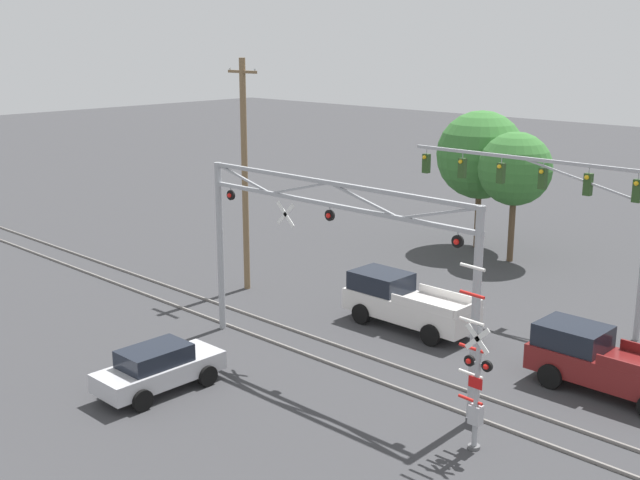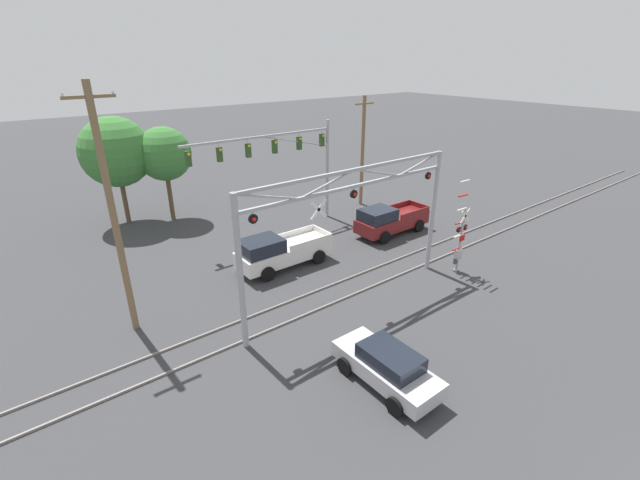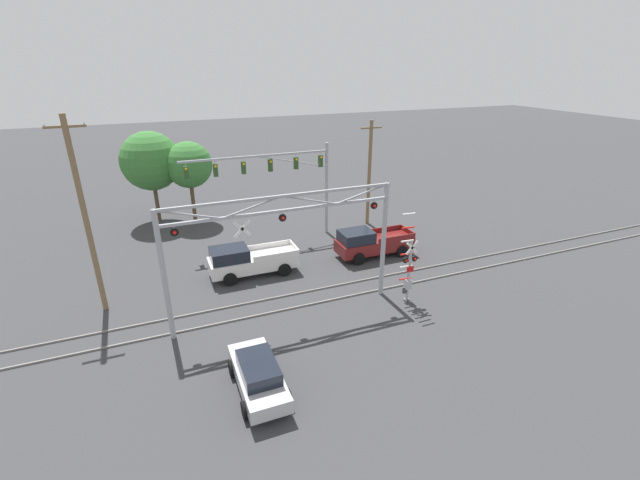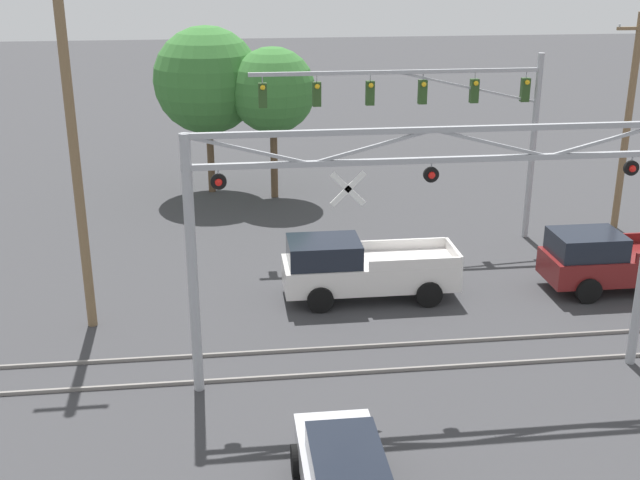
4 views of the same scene
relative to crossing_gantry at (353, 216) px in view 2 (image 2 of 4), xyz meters
name	(u,v)px [view 2 (image 2 of 4)]	position (x,y,z in m)	size (l,w,h in m)	color
rail_track_near	(347,297)	(0.01, 0.28, -4.44)	(80.00, 0.08, 0.10)	gray
rail_track_far	(329,286)	(0.01, 1.72, -4.44)	(80.00, 0.08, 0.10)	gray
crossing_gantry	(353,216)	(0.00, 0.00, 0.00)	(11.96, 0.29, 6.70)	#9EA0A5
crossing_signal_mast	(460,241)	(6.79, -1.30, -2.59)	(1.16, 0.35, 5.35)	#9EA0A5
traffic_signal_span	(289,155)	(3.40, 10.19, 0.61)	(10.80, 0.39, 7.10)	#9EA0A5
pickup_truck_lead	(280,251)	(-0.76, 5.20, -3.47)	(5.58, 2.15, 2.03)	silver
pickup_truck_following	(389,220)	(7.77, 4.85, -3.47)	(5.42, 2.15, 2.03)	maroon
sedan_waiting	(387,366)	(-2.82, -5.19, -3.68)	(1.94, 4.30, 1.55)	#B7B7BC
utility_pole_left	(113,215)	(-9.10, 4.17, 0.89)	(1.80, 0.28, 10.46)	brown
utility_pole_right	(363,150)	(10.63, 10.74, -0.11)	(1.80, 0.28, 8.47)	brown
background_tree_beyond_span	(164,154)	(-2.75, 16.74, 0.34)	(3.76, 3.76, 6.73)	brown
background_tree_far_left_verge	(116,152)	(-5.59, 17.95, 0.65)	(4.77, 4.77, 7.54)	brown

